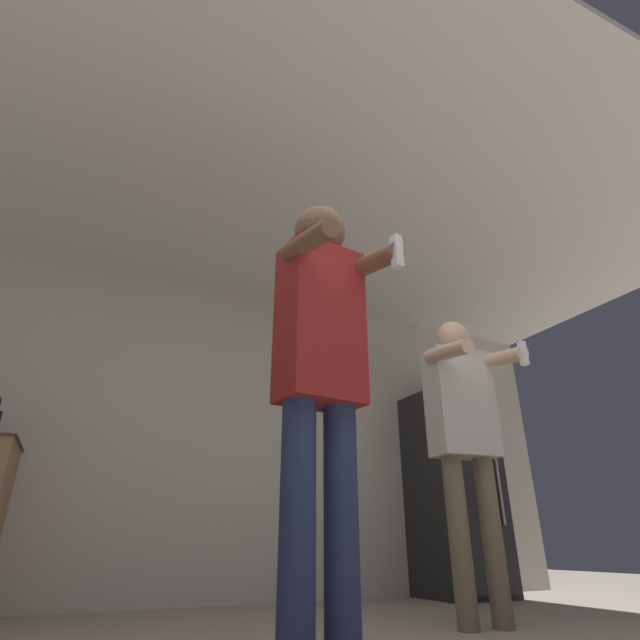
# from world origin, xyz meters

# --- Properties ---
(wall_back) EXTENTS (7.00, 0.06, 2.55)m
(wall_back) POSITION_xyz_m (0.00, 2.97, 1.27)
(wall_back) COLOR beige
(wall_back) RESTS_ON ground_plane
(ceiling_slab) EXTENTS (7.00, 3.46, 0.05)m
(ceiling_slab) POSITION_xyz_m (0.00, 1.47, 2.57)
(ceiling_slab) COLOR silver
(ceiling_slab) RESTS_ON wall_back
(refrigerator) EXTENTS (0.67, 0.65, 1.69)m
(refrigerator) POSITION_xyz_m (2.19, 2.63, 0.84)
(refrigerator) COLOR #262628
(refrigerator) RESTS_ON ground_plane
(person_woman_foreground) EXTENTS (0.42, 0.46, 1.78)m
(person_woman_foreground) POSITION_xyz_m (-0.09, 0.61, 1.04)
(person_woman_foreground) COLOR navy
(person_woman_foreground) RESTS_ON ground_plane
(person_man_side) EXTENTS (0.49, 0.55, 1.73)m
(person_man_side) POSITION_xyz_m (1.17, 1.26, 1.06)
(person_man_side) COLOR #75664C
(person_man_side) RESTS_ON ground_plane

